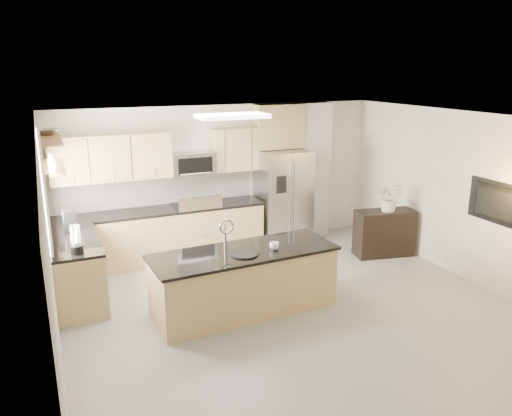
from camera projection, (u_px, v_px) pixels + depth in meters
name	position (u px, v px, depth m)	size (l,w,h in m)	color
floor	(307.00, 322.00, 6.55)	(6.50, 6.50, 0.00)	gray
ceiling	(313.00, 123.00, 5.85)	(6.00, 6.50, 0.02)	silver
wall_back	(222.00, 177.00, 9.07)	(6.00, 0.02, 2.60)	silver
wall_left	(50.00, 265.00, 5.05)	(0.02, 6.50, 2.60)	silver
wall_right	(488.00, 203.00, 7.35)	(0.02, 6.50, 2.60)	silver
back_counter	(161.00, 234.00, 8.54)	(3.55, 0.66, 1.44)	#D4B875
left_counter	(77.00, 271.00, 7.04)	(0.66, 1.50, 0.92)	#D4B875
range	(197.00, 230.00, 8.77)	(0.76, 0.64, 1.14)	black
upper_cabinets	(150.00, 155.00, 8.28)	(3.50, 0.33, 0.75)	tan
microwave	(192.00, 164.00, 8.57)	(0.76, 0.40, 0.40)	#A6A6A9
refrigerator	(283.00, 198.00, 9.26)	(0.92, 0.78, 1.78)	#A6A6A9
partition_column	(313.00, 171.00, 9.63)	(0.60, 0.30, 2.60)	beige
window	(45.00, 191.00, 6.60)	(0.04, 1.15, 1.65)	white
shelf_lower	(52.00, 167.00, 6.65)	(0.30, 1.20, 0.04)	#9A623D
shelf_upper	(49.00, 139.00, 6.55)	(0.30, 1.20, 0.04)	#9A623D
ceiling_fixture	(232.00, 116.00, 7.12)	(1.00, 0.50, 0.06)	white
island	(244.00, 281.00, 6.77)	(2.56, 1.04, 1.29)	#D4B875
credenza	(384.00, 233.00, 8.81)	(1.02, 0.43, 0.82)	black
cup	(274.00, 246.00, 6.69)	(0.13, 0.13, 0.10)	white
platter	(244.00, 254.00, 6.51)	(0.37, 0.37, 0.02)	black
blender	(76.00, 241.00, 6.38)	(0.16, 0.16, 0.37)	black
kettle	(77.00, 233.00, 6.87)	(0.20, 0.20, 0.25)	#A6A6A9
coffee_maker	(69.00, 221.00, 7.26)	(0.18, 0.22, 0.32)	black
bowl	(48.00, 131.00, 6.88)	(0.40, 0.40, 0.10)	#A6A6A9
flower_vase	(390.00, 190.00, 8.56)	(0.69, 0.60, 0.77)	silver
television	(495.00, 204.00, 7.12)	(1.08, 0.14, 0.62)	black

